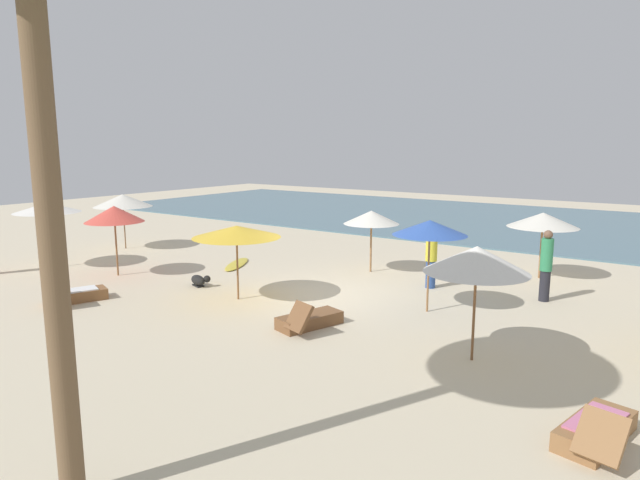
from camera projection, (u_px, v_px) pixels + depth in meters
The scene contains 17 objects.
ground_plane at pixel (326, 296), 14.77m from camera, with size 60.00×60.00×0.00m, color beige.
ocean_water at pixel (511, 222), 28.49m from camera, with size 48.00×16.00×0.06m, color slate.
umbrella_0 at pixel (371, 217), 17.31m from camera, with size 1.76×1.76×1.96m.
umbrella_1 at pixel (237, 232), 14.20m from camera, with size 2.30×2.30×1.96m.
umbrella_2 at pixel (114, 214), 16.79m from camera, with size 1.77×1.77×2.17m.
umbrella_3 at pixel (477, 259), 10.11m from camera, with size 1.94×1.94×2.20m.
umbrella_5 at pixel (543, 220), 16.48m from camera, with size 2.07×2.07×2.01m.
umbrella_6 at pixel (123, 201), 21.18m from camera, with size 2.20×2.20×2.12m.
umbrella_7 at pixel (47, 208), 17.90m from camera, with size 2.08×2.08×2.14m.
umbrella_8 at pixel (430, 228), 13.09m from camera, with size 1.78×1.78×2.25m.
lounger_0 at pixel (596, 430), 7.54m from camera, with size 0.93×1.77×0.70m.
lounger_1 at pixel (309, 320), 12.26m from camera, with size 1.05×1.76×0.72m.
lounger_2 at pixel (74, 295), 14.22m from camera, with size 1.13×1.76×0.72m.
person_0 at pixel (546, 265), 14.19m from camera, with size 0.41×0.41×1.86m.
person_1 at pixel (431, 256), 15.50m from camera, with size 0.45×0.45×1.80m.
dog at pixel (199, 280), 15.78m from camera, with size 0.73×0.47×0.34m.
surfboard at pixel (237, 264), 18.55m from camera, with size 1.43×2.09×0.07m.
Camera 1 is at (8.05, -11.81, 4.06)m, focal length 30.93 mm.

